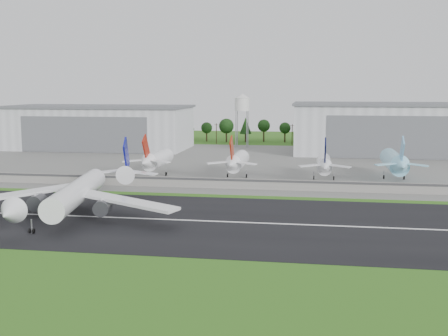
% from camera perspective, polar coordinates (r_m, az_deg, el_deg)
% --- Properties ---
extents(ground, '(600.00, 600.00, 0.00)m').
position_cam_1_polar(ground, '(130.80, -6.48, -6.28)').
color(ground, '#2E5714').
rests_on(ground, ground).
extents(runway, '(320.00, 60.00, 0.10)m').
position_cam_1_polar(runway, '(140.16, -5.37, -5.26)').
color(runway, black).
rests_on(runway, ground).
extents(runway_centerline, '(220.00, 1.00, 0.02)m').
position_cam_1_polar(runway_centerline, '(140.14, -5.37, -5.24)').
color(runway_centerline, white).
rests_on(runway_centerline, runway).
extents(apron, '(320.00, 150.00, 0.10)m').
position_cam_1_polar(apron, '(246.50, 1.04, 0.58)').
color(apron, slate).
rests_on(apron, ground).
extents(blast_fence, '(240.00, 0.61, 3.50)m').
position_cam_1_polar(blast_fence, '(182.82, -1.85, -1.52)').
color(blast_fence, gray).
rests_on(blast_fence, ground).
extents(hangar_west, '(97.00, 44.00, 23.20)m').
position_cam_1_polar(hangar_west, '(309.56, -12.59, 4.08)').
color(hangar_west, silver).
rests_on(hangar_west, ground).
extents(hangar_east, '(102.00, 47.00, 25.20)m').
position_cam_1_polar(hangar_east, '(290.34, 17.21, 3.86)').
color(hangar_east, silver).
rests_on(hangar_east, ground).
extents(water_tower, '(8.40, 8.40, 29.40)m').
position_cam_1_polar(water_tower, '(309.55, 1.85, 6.67)').
color(water_tower, '#99999E').
rests_on(water_tower, ground).
extents(utility_poles, '(230.00, 3.00, 12.00)m').
position_cam_1_polar(utility_poles, '(325.38, 3.04, 2.40)').
color(utility_poles, black).
rests_on(utility_poles, ground).
extents(treeline, '(320.00, 16.00, 22.00)m').
position_cam_1_polar(treeline, '(340.23, 3.32, 2.65)').
color(treeline, black).
rests_on(treeline, ground).
extents(main_airliner, '(56.43, 59.09, 18.17)m').
position_cam_1_polar(main_airliner, '(146.80, -14.80, -2.95)').
color(main_airliner, white).
rests_on(main_airliner, runway).
extents(parked_jet_red_a, '(7.36, 31.29, 16.69)m').
position_cam_1_polar(parked_jet_red_a, '(208.34, -6.96, 0.83)').
color(parked_jet_red_a, white).
rests_on(parked_jet_red_a, ground).
extents(parked_jet_red_b, '(7.36, 31.29, 16.67)m').
position_cam_1_polar(parked_jet_red_b, '(202.08, 1.28, 0.66)').
color(parked_jet_red_b, white).
rests_on(parked_jet_red_b, ground).
extents(parked_jet_navy, '(7.36, 31.29, 16.37)m').
position_cam_1_polar(parked_jet_navy, '(200.22, 10.14, 0.38)').
color(parked_jet_navy, white).
rests_on(parked_jet_navy, ground).
extents(parked_jet_skyblue, '(7.36, 37.29, 17.08)m').
position_cam_1_polar(parked_jet_skyblue, '(207.12, 16.99, 0.58)').
color(parked_jet_skyblue, '#91DDFC').
rests_on(parked_jet_skyblue, ground).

